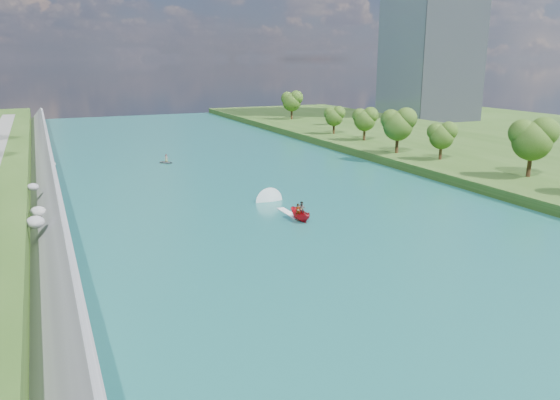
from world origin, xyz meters
name	(u,v)px	position (x,y,z in m)	size (l,w,h in m)	color
ground	(360,258)	(0.00, 0.00, 0.00)	(260.00, 260.00, 0.00)	#2D5119
river_water	(274,206)	(0.00, 20.00, 0.05)	(55.00, 240.00, 0.10)	#185D5C
berm_east	(560,169)	(49.50, 20.00, 0.75)	(44.00, 240.00, 1.50)	#2D5119
riprap_bank	(46,218)	(-25.85, 18.95, 1.80)	(4.01, 236.00, 4.08)	slate
office_tower	(432,15)	(82.50, 95.00, 30.00)	(22.00, 22.00, 60.00)	gray
trees_east	(533,145)	(35.80, 13.64, 6.24)	(15.08, 144.51, 10.70)	#294D14
motorboat	(292,210)	(0.19, 14.94, 0.69)	(3.60, 18.62, 2.03)	#B60E1A
raft	(166,161)	(-5.98, 53.29, 0.44)	(2.99, 3.04, 1.55)	gray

